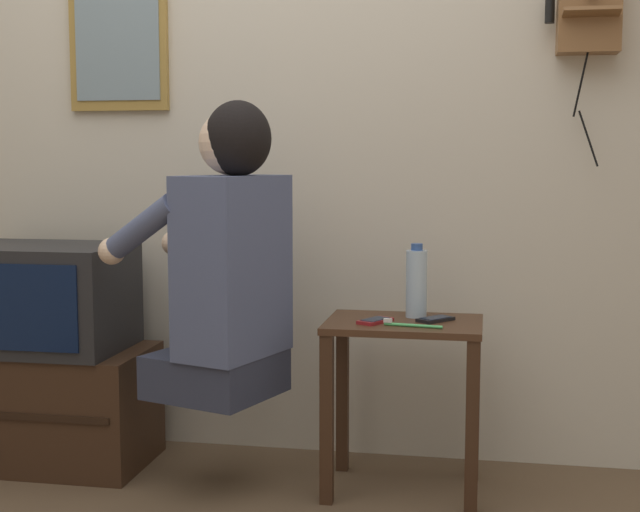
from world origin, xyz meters
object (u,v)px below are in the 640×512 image
person (226,260)px  wall_phone_antique (589,1)px  television (41,297)px  water_bottle (416,283)px  toothbrush (409,325)px  cell_phone_spare (435,319)px  framed_picture (118,38)px  cell_phone_held (375,321)px

person → wall_phone_antique: 1.46m
wall_phone_antique → television: bearing=-172.3°
water_bottle → toothbrush: 0.21m
television → cell_phone_spare: size_ratio=4.39×
framed_picture → water_bottle: 1.44m
framed_picture → toothbrush: (1.12, -0.43, -0.96)m
framed_picture → wall_phone_antique: bearing=-1.5°
television → toothbrush: bearing=-5.8°
television → wall_phone_antique: 2.12m
framed_picture → cell_phone_spare: size_ratio=4.00×
person → water_bottle: person is taller
water_bottle → toothbrush: bearing=-92.7°
wall_phone_antique → toothbrush: (-0.55, -0.38, -1.03)m
television → cell_phone_spare: bearing=-0.7°
framed_picture → water_bottle: framed_picture is taller
wall_phone_antique → cell_phone_spare: 1.17m
person → water_bottle: (0.59, 0.20, -0.09)m
cell_phone_spare → toothbrush: 0.14m
toothbrush → wall_phone_antique: bearing=-46.8°
toothbrush → television: bearing=92.4°
cell_phone_spare → wall_phone_antique: bearing=69.3°
person → toothbrush: (0.58, 0.03, -0.19)m
person → cell_phone_spare: (0.66, 0.14, -0.20)m
person → framed_picture: (-0.54, 0.45, 0.76)m
person → cell_phone_spare: size_ratio=7.07×
framed_picture → cell_phone_held: size_ratio=3.88×
wall_phone_antique → person: bearing=-160.1°
television → framed_picture: size_ratio=1.10×
person → cell_phone_held: person is taller
cell_phone_held → television: bearing=-154.9°
water_bottle → toothbrush: (-0.01, -0.18, -0.11)m
wall_phone_antique → toothbrush: 1.23m
person → television: 0.76m
cell_phone_held → water_bottle: bearing=75.3°
television → wall_phone_antique: bearing=7.7°
framed_picture → water_bottle: bearing=-12.5°
wall_phone_antique → cell_phone_held: bearing=-153.3°
cell_phone_held → toothbrush: 0.12m
person → wall_phone_antique: (1.13, 0.41, 0.84)m
person → television: person is taller
water_bottle → cell_phone_held: bearing=-133.6°
cell_phone_held → cell_phone_spare: size_ratio=1.03×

